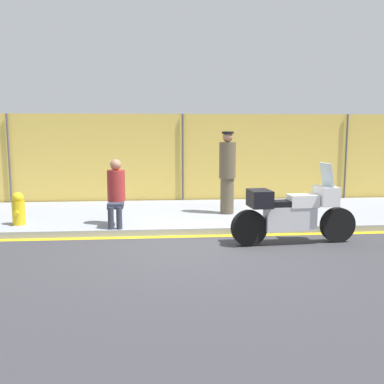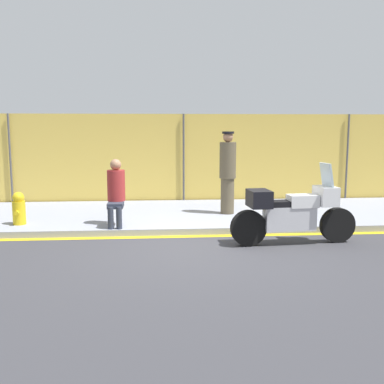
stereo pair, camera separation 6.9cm
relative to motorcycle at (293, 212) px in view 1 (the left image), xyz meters
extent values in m
plane|color=#38383D|center=(-1.69, -0.06, -0.58)|extent=(120.00, 120.00, 0.00)
cube|color=#8E93A3|center=(-1.69, 2.52, -0.52)|extent=(33.36, 3.47, 0.13)
cube|color=gold|center=(-1.69, 0.69, -0.58)|extent=(33.36, 0.18, 0.01)
cube|color=gold|center=(-1.69, 4.35, 0.63)|extent=(31.69, 0.08, 2.42)
cylinder|color=#4C4C51|center=(-6.18, 4.25, 0.63)|extent=(0.05, 0.05, 2.42)
cylinder|color=#4C4C51|center=(-1.69, 4.25, 0.63)|extent=(0.05, 0.05, 2.42)
cylinder|color=#4C4C51|center=(2.80, 4.25, 0.63)|extent=(0.05, 0.05, 2.42)
cylinder|color=black|center=(0.85, 0.06, -0.26)|extent=(0.64, 0.19, 0.64)
cylinder|color=black|center=(-0.81, -0.06, -0.26)|extent=(0.64, 0.19, 0.64)
cube|color=silver|center=(-0.06, 0.00, -0.11)|extent=(0.93, 0.35, 0.44)
cube|color=white|center=(0.17, 0.01, 0.20)|extent=(0.54, 0.35, 0.22)
cube|color=black|center=(-0.16, -0.01, 0.16)|extent=(0.62, 0.32, 0.10)
cube|color=white|center=(0.61, 0.05, 0.28)|extent=(0.35, 0.50, 0.34)
cube|color=silver|center=(0.61, 0.05, 0.66)|extent=(0.14, 0.43, 0.42)
cube|color=black|center=(-0.62, -0.05, 0.26)|extent=(0.40, 0.53, 0.30)
cylinder|color=brown|center=(-0.82, 2.29, -0.05)|extent=(0.30, 0.30, 0.81)
cylinder|color=brown|center=(-0.82, 2.29, 0.76)|extent=(0.37, 0.37, 0.81)
sphere|color=#A37556|center=(-0.82, 2.29, 1.28)|extent=(0.23, 0.23, 0.23)
cylinder|color=black|center=(-0.82, 2.29, 1.38)|extent=(0.26, 0.26, 0.05)
cylinder|color=#2D3342|center=(-3.30, 0.89, -0.23)|extent=(0.11, 0.11, 0.43)
cylinder|color=#2D3342|center=(-3.14, 0.89, -0.23)|extent=(0.11, 0.11, 0.43)
cube|color=#2D3342|center=(-3.22, 1.10, -0.02)|extent=(0.30, 0.43, 0.10)
cylinder|color=maroon|center=(-3.22, 1.32, 0.34)|extent=(0.36, 0.36, 0.61)
sphere|color=#A37556|center=(-3.22, 1.32, 0.76)|extent=(0.22, 0.22, 0.22)
cylinder|color=gold|center=(-5.19, 1.47, -0.21)|extent=(0.26, 0.26, 0.47)
sphere|color=gold|center=(-5.19, 1.47, 0.09)|extent=(0.23, 0.23, 0.23)
cylinder|color=gold|center=(-5.19, 1.33, -0.19)|extent=(0.09, 0.10, 0.09)
camera|label=1|loc=(-2.47, -7.67, 1.50)|focal=42.00mm
camera|label=2|loc=(-2.40, -7.67, 1.50)|focal=42.00mm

